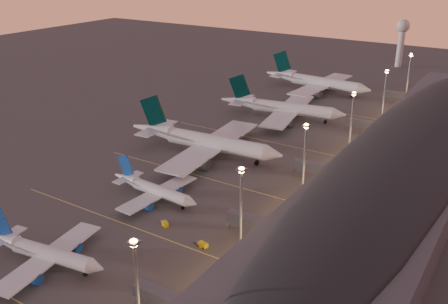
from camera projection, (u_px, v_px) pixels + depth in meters
ground at (140, 218)px, 153.08m from camera, size 700.00×700.00×0.00m
airliner_narrow_south at (42, 252)px, 129.69m from camera, size 38.66×34.87×13.82m
airliner_narrow_north at (154, 189)px, 163.99m from camera, size 36.13×32.29×12.91m
airliner_wide_near at (203, 141)px, 198.95m from camera, size 68.15×62.29×21.80m
airliner_wide_mid at (281, 108)px, 242.17m from camera, size 62.71×57.82×20.11m
airliner_wide_far at (316, 82)px, 288.34m from camera, size 66.27×60.48×21.20m
terminal_building at (409, 157)px, 175.47m from camera, size 56.35×255.00×17.46m
light_masts at (333, 126)px, 179.21m from camera, size 2.20×217.20×25.90m
radar_tower at (402, 35)px, 342.70m from camera, size 9.00×9.00×32.50m
lane_markings at (212, 173)px, 184.28m from camera, size 90.00×180.36×0.00m
baggage_tug_b at (174, 302)px, 115.96m from camera, size 4.43×3.06×1.23m
baggage_tug_c at (165, 223)px, 149.30m from camera, size 4.07×3.47×1.17m
baggage_tug_d at (201, 244)px, 138.62m from camera, size 4.40×2.31×1.25m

